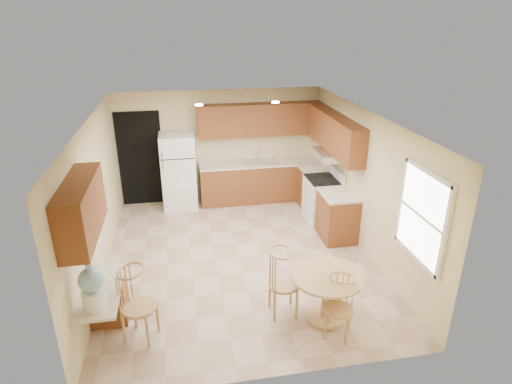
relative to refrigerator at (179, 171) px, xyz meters
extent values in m
plane|color=tan|center=(0.95, -2.40, -0.83)|extent=(5.50, 5.50, 0.00)
cube|color=white|center=(0.95, -2.40, 1.67)|extent=(4.50, 5.50, 0.02)
cube|color=beige|center=(0.95, 0.35, 0.42)|extent=(4.50, 0.02, 2.50)
cube|color=beige|center=(0.95, -5.15, 0.42)|extent=(4.50, 0.02, 2.50)
cube|color=beige|center=(-1.30, -2.40, 0.42)|extent=(0.02, 5.50, 2.50)
cube|color=beige|center=(3.20, -2.40, 0.42)|extent=(0.02, 5.50, 2.50)
cube|color=black|center=(-0.80, 0.34, 0.22)|extent=(0.90, 0.02, 2.10)
cube|color=brown|center=(1.83, 0.05, -0.39)|extent=(2.75, 0.60, 0.87)
cube|color=beige|center=(1.83, 0.05, 0.06)|extent=(2.75, 0.63, 0.04)
cube|color=brown|center=(2.90, -0.54, -0.39)|extent=(0.60, 0.59, 0.87)
cube|color=beige|center=(2.90, -0.54, 0.06)|extent=(0.63, 0.59, 0.04)
cube|color=brown|center=(2.90, -2.00, -0.39)|extent=(0.60, 0.80, 0.87)
cube|color=beige|center=(2.90, -2.00, 0.06)|extent=(0.63, 0.80, 0.04)
cube|color=brown|center=(1.83, 0.19, 1.02)|extent=(2.75, 0.33, 0.70)
cube|color=brown|center=(3.04, -1.19, 1.02)|extent=(0.33, 2.42, 0.70)
cube|color=brown|center=(-1.13, -4.00, 1.02)|extent=(0.33, 1.40, 0.70)
cube|color=silver|center=(1.80, 0.05, 0.08)|extent=(0.78, 0.44, 0.01)
cube|color=silver|center=(2.95, -1.22, 0.59)|extent=(0.50, 0.76, 0.14)
cube|color=brown|center=(-1.05, -3.72, -0.47)|extent=(0.48, 0.42, 0.72)
cube|color=beige|center=(-1.05, -4.10, -0.08)|extent=(0.50, 1.20, 0.04)
cube|color=white|center=(3.18, -4.25, 0.67)|extent=(0.05, 1.00, 1.20)
cube|color=white|center=(3.17, -4.25, 1.29)|extent=(0.05, 1.10, 0.06)
cube|color=white|center=(3.17, -4.25, 0.05)|extent=(0.05, 1.10, 0.06)
cube|color=white|center=(3.17, -4.78, 0.67)|extent=(0.05, 0.06, 1.28)
cube|color=white|center=(3.17, -3.72, 0.67)|extent=(0.05, 0.06, 1.28)
cylinder|color=white|center=(0.45, -1.20, 1.66)|extent=(0.14, 0.14, 0.02)
cylinder|color=white|center=(1.85, -1.20, 1.66)|extent=(0.14, 0.14, 0.02)
cube|color=white|center=(0.00, 0.00, 0.00)|extent=(0.73, 0.68, 1.66)
cube|color=black|center=(0.00, -0.35, 0.39)|extent=(0.72, 0.01, 0.02)
cube|color=silver|center=(-0.31, -0.36, 0.29)|extent=(0.03, 0.03, 0.18)
cube|color=silver|center=(-0.31, -0.36, 0.49)|extent=(0.03, 0.03, 0.14)
cube|color=white|center=(2.87, -1.22, -0.38)|extent=(0.65, 0.76, 0.90)
cube|color=black|center=(2.87, -1.22, 0.08)|extent=(0.64, 0.75, 0.02)
cube|color=white|center=(3.15, -1.22, 0.17)|extent=(0.06, 0.76, 0.18)
cylinder|color=tan|center=(1.91, -4.26, -0.80)|extent=(0.53, 0.53, 0.06)
cylinder|color=tan|center=(1.91, -4.26, -0.47)|extent=(0.13, 0.13, 0.65)
cylinder|color=tan|center=(1.91, -4.26, -0.12)|extent=(0.99, 0.99, 0.04)
cylinder|color=tan|center=(1.36, -4.01, -0.35)|extent=(0.45, 0.45, 0.04)
cylinder|color=tan|center=(1.20, -3.85, -0.59)|extent=(0.04, 0.04, 0.48)
cylinder|color=tan|center=(1.52, -3.85, -0.59)|extent=(0.04, 0.04, 0.48)
cylinder|color=tan|center=(1.20, -4.17, -0.59)|extent=(0.04, 0.04, 0.48)
cylinder|color=tan|center=(1.52, -4.17, -0.59)|extent=(0.04, 0.04, 0.48)
cylinder|color=tan|center=(1.96, -4.60, -0.41)|extent=(0.39, 0.39, 0.04)
cylinder|color=tan|center=(1.82, -4.46, -0.62)|extent=(0.03, 0.03, 0.41)
cylinder|color=tan|center=(2.10, -4.46, -0.62)|extent=(0.03, 0.03, 0.41)
cylinder|color=tan|center=(1.82, -4.74, -0.62)|extent=(0.03, 0.03, 0.41)
cylinder|color=tan|center=(2.10, -4.74, -0.62)|extent=(0.03, 0.03, 0.41)
cylinder|color=tan|center=(-0.60, -4.17, -0.34)|extent=(0.46, 0.46, 0.04)
cylinder|color=tan|center=(-0.76, -4.01, -0.58)|extent=(0.04, 0.04, 0.49)
cylinder|color=tan|center=(-0.44, -4.01, -0.58)|extent=(0.04, 0.04, 0.49)
cylinder|color=tan|center=(-0.76, -4.34, -0.58)|extent=(0.04, 0.04, 0.49)
cylinder|color=tan|center=(-0.44, -4.34, -0.58)|extent=(0.04, 0.04, 0.49)
cylinder|color=white|center=(-1.05, -4.46, 0.06)|extent=(0.28, 0.28, 0.23)
sphere|color=#82B2C9|center=(-1.05, -4.46, 0.33)|extent=(0.30, 0.30, 0.30)
cylinder|color=#82B2C9|center=(-1.05, -4.46, 0.52)|extent=(0.07, 0.07, 0.09)
camera|label=1|loc=(0.07, -8.89, 3.15)|focal=30.00mm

